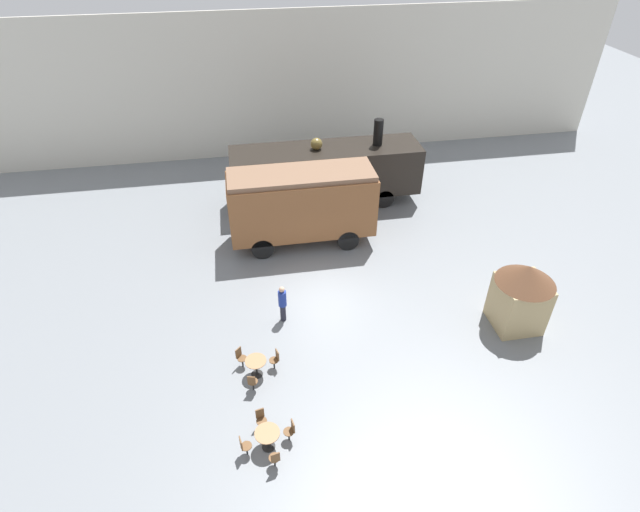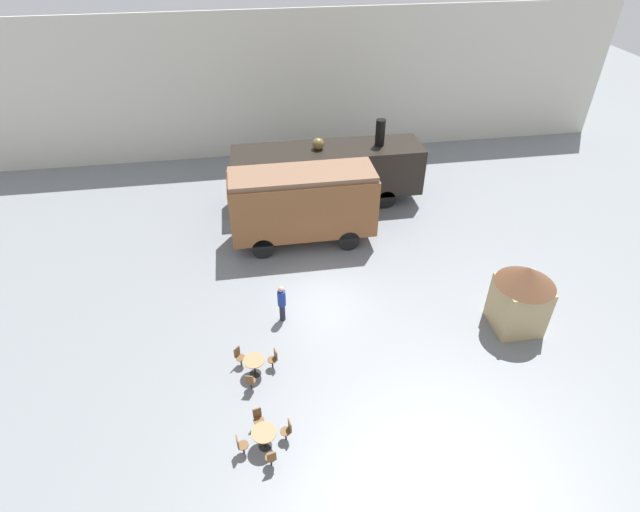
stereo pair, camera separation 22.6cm
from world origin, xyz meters
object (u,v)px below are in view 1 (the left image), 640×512
cafe_chair_0 (275,458)px  ticket_kiosk (522,293)px  cafe_table_near (267,436)px  passenger_coach_wooden (302,202)px  visitor_person (282,302)px  cafe_table_mid (256,364)px  steam_locomotive (326,170)px

cafe_chair_0 → ticket_kiosk: 11.47m
cafe_table_near → ticket_kiosk: size_ratio=0.27×
passenger_coach_wooden → visitor_person: passenger_coach_wooden is taller
cafe_chair_0 → cafe_table_near: bearing=-0.0°
passenger_coach_wooden → cafe_table_near: bearing=-103.7°
cafe_chair_0 → passenger_coach_wooden: bearing=-23.8°
cafe_table_mid → cafe_chair_0: bearing=-85.3°
cafe_table_near → ticket_kiosk: bearing=20.6°
ticket_kiosk → visitor_person: bearing=168.8°
cafe_table_near → cafe_chair_0: bearing=-78.3°
passenger_coach_wooden → ticket_kiosk: size_ratio=2.35×
cafe_chair_0 → visitor_person: (0.99, 6.59, 0.46)m
visitor_person → cafe_table_mid: bearing=-115.3°
passenger_coach_wooden → cafe_chair_0: passenger_coach_wooden is taller
passenger_coach_wooden → visitor_person: bearing=-106.2°
steam_locomotive → ticket_kiosk: steam_locomotive is taller
cafe_table_mid → ticket_kiosk: size_ratio=0.26×
cafe_table_near → cafe_table_mid: (-0.16, 3.07, -0.01)m
visitor_person → cafe_table_near: bearing=-101.2°
cafe_table_near → cafe_chair_0: 0.78m
passenger_coach_wooden → cafe_table_mid: (-2.94, -8.38, -1.71)m
steam_locomotive → cafe_chair_0: steam_locomotive is taller
steam_locomotive → cafe_table_near: steam_locomotive is taller
ticket_kiosk → steam_locomotive: bearing=117.6°
steam_locomotive → cafe_table_mid: bearing=-111.7°
cafe_table_mid → cafe_table_near: bearing=-87.1°
passenger_coach_wooden → cafe_chair_0: 12.61m
cafe_chair_0 → visitor_person: 6.68m
cafe_chair_0 → visitor_person: bearing=-20.2°
cafe_table_near → visitor_person: 5.95m
cafe_table_mid → cafe_chair_0: 3.84m
steam_locomotive → passenger_coach_wooden: 4.20m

